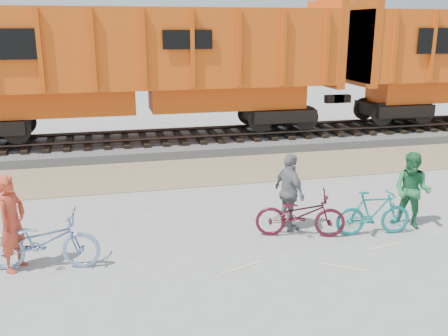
{
  "coord_description": "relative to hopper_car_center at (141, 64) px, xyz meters",
  "views": [
    {
      "loc": [
        -3.23,
        -8.76,
        4.25
      ],
      "look_at": [
        -0.77,
        1.5,
        1.24
      ],
      "focal_mm": 40.0,
      "sensor_mm": 36.0,
      "label": 1
    }
  ],
  "objects": [
    {
      "name": "track",
      "position": [
        1.95,
        0.0,
        -2.53
      ],
      "size": [
        120.0,
        2.6,
        0.24
      ],
      "color": "black",
      "rests_on": "ballast_bed"
    },
    {
      "name": "ground",
      "position": [
        1.95,
        -9.0,
        -3.01
      ],
      "size": [
        120.0,
        120.0,
        0.0
      ],
      "primitive_type": "plane",
      "color": "#9E9E99",
      "rests_on": "ground"
    },
    {
      "name": "person_solo",
      "position": [
        -3.03,
        -8.87,
        -2.12
      ],
      "size": [
        0.66,
        0.77,
        1.78
      ],
      "primitive_type": "imported",
      "rotation": [
        0.0,
        0.0,
        1.14
      ],
      "color": "#C63F27",
      "rests_on": "ground"
    },
    {
      "name": "hopper_car_center",
      "position": [
        0.0,
        0.0,
        0.0
      ],
      "size": [
        14.0,
        3.13,
        4.65
      ],
      "color": "black",
      "rests_on": "track"
    },
    {
      "name": "bicycle_maroon",
      "position": [
        2.52,
        -8.7,
        -2.52
      ],
      "size": [
        1.96,
        1.16,
        0.97
      ],
      "primitive_type": "imported",
      "rotation": [
        0.0,
        0.0,
        1.28
      ],
      "color": "#490F1B",
      "rests_on": "ground"
    },
    {
      "name": "bicycle_teal",
      "position": [
        4.04,
        -8.98,
        -2.52
      ],
      "size": [
        1.65,
        0.63,
        0.97
      ],
      "primitive_type": "imported",
      "rotation": [
        0.0,
        0.0,
        1.46
      ],
      "color": "#0F7876",
      "rests_on": "ground"
    },
    {
      "name": "bicycle_blue",
      "position": [
        -2.53,
        -8.97,
        -2.47
      ],
      "size": [
        2.11,
        1.03,
        1.06
      ],
      "primitive_type": "imported",
      "rotation": [
        0.0,
        0.0,
        1.41
      ],
      "color": "#7897C9",
      "rests_on": "ground"
    },
    {
      "name": "person_woman",
      "position": [
        2.42,
        -8.3,
        -2.16
      ],
      "size": [
        0.63,
        1.06,
        1.69
      ],
      "primitive_type": "imported",
      "rotation": [
        0.0,
        0.0,
        1.81
      ],
      "color": "slate",
      "rests_on": "ground"
    },
    {
      "name": "ballast_bed",
      "position": [
        1.95,
        0.0,
        -2.86
      ],
      "size": [
        120.0,
        4.0,
        0.3
      ],
      "primitive_type": "cube",
      "color": "slate",
      "rests_on": "ground"
    },
    {
      "name": "gravel_strip",
      "position": [
        1.95,
        -3.5,
        -3.0
      ],
      "size": [
        120.0,
        3.0,
        0.02
      ],
      "primitive_type": "cube",
      "color": "#937D5B",
      "rests_on": "ground"
    },
    {
      "name": "person_man",
      "position": [
        5.04,
        -8.78,
        -2.17
      ],
      "size": [
        1.01,
        1.03,
        1.67
      ],
      "primitive_type": "imported",
      "rotation": [
        0.0,
        0.0,
        -0.88
      ],
      "color": "#256F3D",
      "rests_on": "ground"
    }
  ]
}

